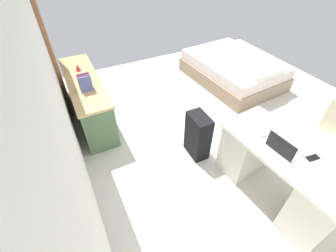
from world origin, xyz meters
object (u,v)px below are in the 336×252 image
(credenza, at_px, (88,99))
(bed, at_px, (233,70))
(computer_mouse, at_px, (265,134))
(figurine_small, at_px, (78,67))
(suitcase_black, at_px, (198,136))
(desk, at_px, (279,173))
(cell_phone_near_laptop, at_px, (313,158))
(laptop, at_px, (283,148))
(office_chair, at_px, (327,144))

(credenza, bearing_deg, bed, -91.65)
(computer_mouse, relative_size, figurine_small, 0.91)
(credenza, relative_size, suitcase_black, 2.69)
(desk, relative_size, cell_phone_near_laptop, 10.95)
(computer_mouse, xyz_separation_m, figurine_small, (2.48, 1.56, 0.02))
(suitcase_black, bearing_deg, laptop, -156.87)
(laptop, bearing_deg, figurine_small, 29.24)
(office_chair, height_order, bed, office_chair)
(office_chair, distance_m, suitcase_black, 1.63)
(laptop, bearing_deg, office_chair, -90.03)
(cell_phone_near_laptop, distance_m, figurine_small, 3.43)
(cell_phone_near_laptop, bearing_deg, credenza, 41.93)
(office_chair, bearing_deg, figurine_small, 42.13)
(bed, height_order, suitcase_black, suitcase_black)
(bed, relative_size, suitcase_black, 2.97)
(credenza, relative_size, laptop, 5.50)
(credenza, distance_m, computer_mouse, 2.70)
(bed, height_order, cell_phone_near_laptop, cell_phone_near_laptop)
(computer_mouse, bearing_deg, suitcase_black, 25.78)
(bed, bearing_deg, desk, 151.46)
(credenza, xyz_separation_m, cell_phone_near_laptop, (-2.65, -1.74, 0.39))
(desk, xyz_separation_m, computer_mouse, (0.31, 0.07, 0.38))
(office_chair, relative_size, suitcase_black, 1.40)
(office_chair, height_order, credenza, office_chair)
(bed, xyz_separation_m, computer_mouse, (-2.09, 1.37, 0.53))
(desk, distance_m, suitcase_black, 1.09)
(laptop, bearing_deg, computer_mouse, -4.31)
(office_chair, bearing_deg, laptop, 89.97)
(office_chair, bearing_deg, cell_phone_near_laptop, 105.66)
(credenza, height_order, suitcase_black, credenza)
(desk, height_order, bed, desk)
(suitcase_black, bearing_deg, credenza, 38.77)
(computer_mouse, distance_m, figurine_small, 2.93)
(office_chair, relative_size, laptop, 2.87)
(office_chair, relative_size, credenza, 0.52)
(office_chair, xyz_separation_m, credenza, (2.44, 2.48, -0.05))
(office_chair, distance_m, credenza, 3.48)
(credenza, xyz_separation_m, suitcase_black, (-1.50, -1.16, -0.04))
(suitcase_black, relative_size, figurine_small, 6.09)
(cell_phone_near_laptop, bearing_deg, desk, 45.30)
(cell_phone_near_laptop, bearing_deg, figurine_small, 39.16)
(laptop, xyz_separation_m, figurine_small, (2.74, 1.54, -0.01))
(office_chair, bearing_deg, credenza, 45.47)
(bed, bearing_deg, figurine_small, 82.44)
(cell_phone_near_laptop, bearing_deg, laptop, 53.56)
(credenza, height_order, bed, credenza)
(desk, bearing_deg, credenza, 33.11)
(bed, distance_m, laptop, 2.79)
(laptop, height_order, computer_mouse, laptop)
(desk, xyz_separation_m, credenza, (2.48, 1.62, -0.02))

